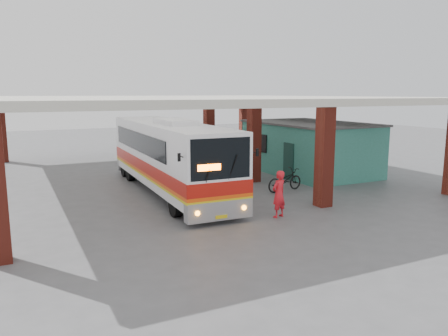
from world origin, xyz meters
TOP-DOWN VIEW (x-y plane):
  - ground at (0.00, 0.00)m, footprint 90.00×90.00m
  - brick_columns at (1.43, 5.00)m, footprint 20.10×21.60m
  - canopy_roof at (0.50, 6.50)m, footprint 21.00×23.00m
  - shop_building at (7.49, 4.00)m, footprint 5.20×8.20m
  - coach_bus at (-2.08, 2.54)m, footprint 2.97×12.66m
  - motorcycle at (3.17, 0.19)m, footprint 2.26×1.10m
  - pedestrian at (0.31, -3.60)m, footprint 0.79×0.64m
  - red_chair at (5.09, 7.80)m, footprint 0.59×0.59m

SIDE VIEW (x-z plane):
  - ground at x=0.00m, z-range 0.00..0.00m
  - red_chair at x=5.09m, z-range -0.03..0.82m
  - motorcycle at x=3.17m, z-range 0.00..1.14m
  - pedestrian at x=0.31m, z-range 0.00..1.87m
  - shop_building at x=7.49m, z-range 0.01..3.12m
  - coach_bus at x=-2.08m, z-range -0.01..3.66m
  - brick_columns at x=1.43m, z-range 0.00..4.35m
  - canopy_roof at x=0.50m, z-range 4.35..4.65m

